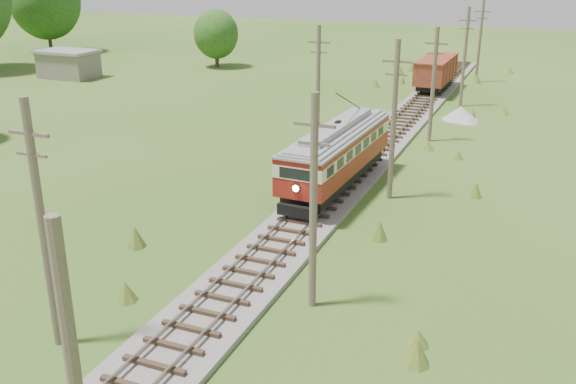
% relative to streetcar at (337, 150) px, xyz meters
% --- Properties ---
extents(railbed_main, '(3.60, 96.00, 0.57)m').
position_rel_streetcar_xyz_m(railbed_main, '(0.00, 3.06, -2.36)').
color(railbed_main, '#605B54').
rests_on(railbed_main, ground).
extents(streetcar, '(3.22, 11.97, 5.43)m').
position_rel_streetcar_xyz_m(streetcar, '(0.00, 0.00, 0.00)').
color(streetcar, black).
rests_on(streetcar, ground).
extents(gondola, '(3.01, 8.84, 2.92)m').
position_rel_streetcar_xyz_m(gondola, '(0.00, 31.68, -0.41)').
color(gondola, black).
rests_on(gondola, ground).
extents(gravel_pile, '(3.15, 3.34, 1.15)m').
position_rel_streetcar_xyz_m(gravel_pile, '(4.30, 20.59, -2.01)').
color(gravel_pile, gray).
rests_on(gravel_pile, ground).
extents(utility_pole_r_2, '(1.60, 0.30, 8.60)m').
position_rel_streetcar_xyz_m(utility_pole_r_2, '(3.30, -12.94, 1.88)').
color(utility_pole_r_2, brown).
rests_on(utility_pole_r_2, ground).
extents(utility_pole_r_3, '(1.60, 0.30, 9.00)m').
position_rel_streetcar_xyz_m(utility_pole_r_3, '(3.20, 0.06, 2.08)').
color(utility_pole_r_3, brown).
rests_on(utility_pole_r_3, ground).
extents(utility_pole_r_4, '(1.60, 0.30, 8.40)m').
position_rel_streetcar_xyz_m(utility_pole_r_4, '(3.00, 13.06, 1.77)').
color(utility_pole_r_4, brown).
rests_on(utility_pole_r_4, ground).
extents(utility_pole_r_5, '(1.60, 0.30, 8.90)m').
position_rel_streetcar_xyz_m(utility_pole_r_5, '(3.40, 26.06, 2.03)').
color(utility_pole_r_5, brown).
rests_on(utility_pole_r_5, ground).
extents(utility_pole_r_6, '(1.60, 0.30, 8.70)m').
position_rel_streetcar_xyz_m(utility_pole_r_6, '(3.20, 39.06, 1.93)').
color(utility_pole_r_6, brown).
rests_on(utility_pole_r_6, ground).
extents(utility_pole_l_a, '(1.60, 0.30, 9.00)m').
position_rel_streetcar_xyz_m(utility_pole_l_a, '(-4.20, -18.94, 2.08)').
color(utility_pole_l_a, brown).
rests_on(utility_pole_l_a, ground).
extents(utility_pole_l_b, '(1.60, 0.30, 8.60)m').
position_rel_streetcar_xyz_m(utility_pole_l_b, '(-4.50, 9.06, 1.88)').
color(utility_pole_l_b, brown).
rests_on(utility_pole_l_b, ground).
extents(tree_left_5, '(9.66, 9.66, 12.44)m').
position_rel_streetcar_xyz_m(tree_left_5, '(-56.00, 39.06, 4.58)').
color(tree_left_5, '#38281C').
rests_on(tree_left_5, ground).
extents(tree_mid_a, '(5.46, 5.46, 7.03)m').
position_rel_streetcar_xyz_m(tree_mid_a, '(-28.00, 37.06, 1.47)').
color(tree_mid_a, '#38281C').
rests_on(tree_mid_a, ground).
extents(shed, '(6.40, 4.40, 3.10)m').
position_rel_streetcar_xyz_m(shed, '(-40.00, 24.06, -0.98)').
color(shed, slate).
rests_on(shed, ground).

